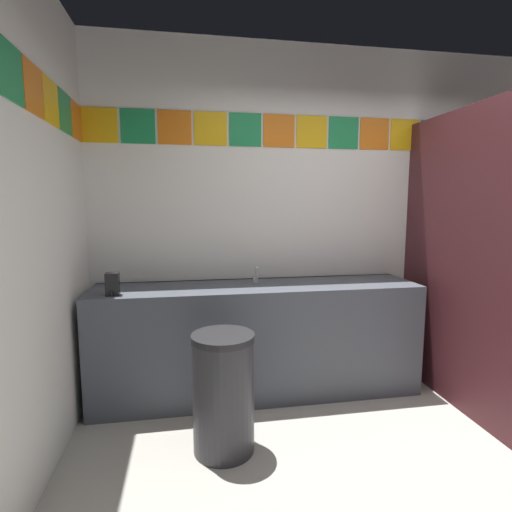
# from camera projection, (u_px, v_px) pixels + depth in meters

# --- Properties ---
(ground_plane) EXTENTS (9.35, 9.35, 0.00)m
(ground_plane) POSITION_uv_depth(u_px,v_px,m) (454.00, 500.00, 2.04)
(ground_plane) COLOR #B2ADA3
(wall_back) EXTENTS (4.25, 0.09, 2.84)m
(wall_back) POSITION_uv_depth(u_px,v_px,m) (339.00, 215.00, 3.50)
(wall_back) COLOR white
(wall_back) RESTS_ON ground_plane
(vanity_counter) EXTENTS (2.56, 0.58, 0.89)m
(vanity_counter) POSITION_uv_depth(u_px,v_px,m) (258.00, 338.00, 3.18)
(vanity_counter) COLOR #4C515B
(vanity_counter) RESTS_ON ground_plane
(faucet_center) EXTENTS (0.04, 0.10, 0.14)m
(faucet_center) POSITION_uv_depth(u_px,v_px,m) (256.00, 276.00, 3.20)
(faucet_center) COLOR silver
(faucet_center) RESTS_ON vanity_counter
(soap_dispenser) EXTENTS (0.09, 0.09, 0.16)m
(soap_dispenser) POSITION_uv_depth(u_px,v_px,m) (112.00, 284.00, 2.76)
(soap_dispenser) COLOR black
(soap_dispenser) RESTS_ON vanity_counter
(stall_divider) EXTENTS (0.92, 1.53, 2.22)m
(stall_divider) POSITION_uv_depth(u_px,v_px,m) (512.00, 267.00, 2.64)
(stall_divider) COLOR #471E23
(stall_divider) RESTS_ON ground_plane
(toilet) EXTENTS (0.39, 0.49, 0.74)m
(toilet) POSITION_uv_depth(u_px,v_px,m) (485.00, 347.00, 3.39)
(toilet) COLOR white
(toilet) RESTS_ON ground_plane
(trash_bin) EXTENTS (0.39, 0.39, 0.75)m
(trash_bin) POSITION_uv_depth(u_px,v_px,m) (223.00, 393.00, 2.42)
(trash_bin) COLOR #333338
(trash_bin) RESTS_ON ground_plane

